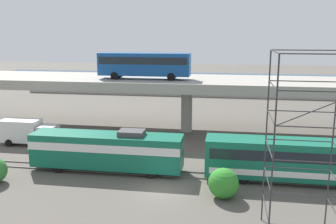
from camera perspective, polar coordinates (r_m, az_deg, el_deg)
ground_plane at (r=32.69m, az=-1.22°, el=-11.96°), size 260.00×260.00×0.00m
rail_strip_near at (r=35.66m, az=-0.25°, el=-9.74°), size 110.00×0.12×0.12m
rail_strip_far at (r=36.96m, az=0.12°, el=-8.94°), size 110.00×0.12×0.12m
train_locomotive at (r=37.21m, az=-10.38°, el=-5.52°), size 15.76×3.04×4.18m
train_coach_lead at (r=36.11m, az=21.98°, el=-6.81°), size 20.07×3.04×3.86m
highway_overpass at (r=50.12m, az=2.89°, el=4.26°), size 96.00×11.06×7.24m
transit_bus_on_overpass at (r=49.37m, az=-3.61°, el=7.40°), size 12.00×2.68×3.40m
service_truck_west at (r=47.99m, az=-20.54°, el=-2.79°), size 6.80×2.46×3.04m
scaffolding_tower at (r=24.81m, az=20.23°, el=-4.56°), size 4.46×4.46×12.23m
pier_parking_lot at (r=85.44m, az=5.47°, el=3.66°), size 77.36×13.96×1.74m
parked_car_0 at (r=85.97m, az=-8.48°, el=4.74°), size 4.68×1.92×1.50m
parked_car_1 at (r=88.18m, az=5.67°, el=4.99°), size 4.32×1.98×1.50m
parked_car_3 at (r=82.55m, az=16.88°, el=4.05°), size 4.45×1.93×1.50m
parked_car_4 at (r=92.03m, az=-15.36°, el=4.92°), size 4.48×2.00×1.50m
parked_car_5 at (r=88.71m, az=-5.40°, el=5.04°), size 4.62×1.92×1.50m
parked_car_6 at (r=88.16m, az=12.00°, el=4.79°), size 4.56×2.00×1.50m
parked_car_7 at (r=88.61m, az=-1.84°, el=5.08°), size 4.23×1.85×1.50m
harbor_water at (r=108.31m, az=6.29°, el=4.96°), size 140.00×36.00×0.01m
shrub_right at (r=31.38m, az=8.43°, el=-10.66°), size 2.51×2.51×2.51m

